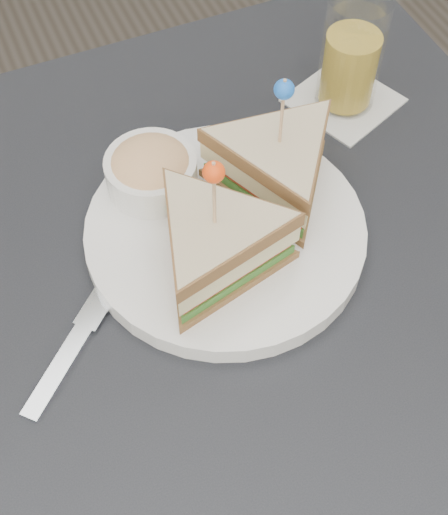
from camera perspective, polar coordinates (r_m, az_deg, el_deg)
table at (r=0.75m, az=-0.40°, el=-6.36°), size 0.80×0.80×0.75m
plate_meal at (r=0.69m, az=0.68°, el=4.06°), size 0.35×0.35×0.17m
cutlery_knife at (r=0.68m, az=-10.63°, el=-4.82°), size 0.18×0.18×0.01m
drink_set at (r=0.83m, az=10.05°, el=15.25°), size 0.14×0.14×0.14m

